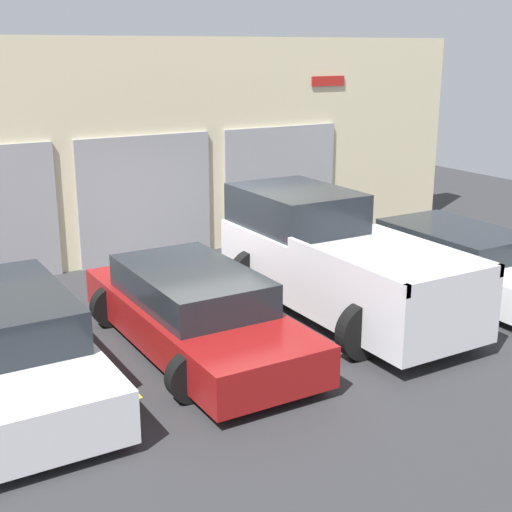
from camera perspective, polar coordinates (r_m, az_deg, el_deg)
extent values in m
plane|color=#2D2D30|center=(12.74, -2.67, -3.48)|extent=(28.00, 28.00, 0.00)
cube|color=beige|center=(15.12, -8.73, 8.38)|extent=(15.85, 0.60, 4.53)
cube|color=#939399|center=(14.90, -8.79, 4.52)|extent=(2.89, 0.08, 2.62)
cube|color=#939399|center=(16.37, 1.96, 5.77)|extent=(2.89, 0.08, 2.62)
cube|color=#B21E19|center=(16.84, 5.79, 13.76)|extent=(0.90, 0.03, 0.22)
cube|color=silver|center=(11.87, 6.84, -1.37)|extent=(1.81, 5.06, 0.99)
cube|color=#1E2328|center=(12.74, 3.18, 3.87)|extent=(1.66, 2.28, 0.69)
cube|color=silver|center=(10.33, 6.95, -0.68)|extent=(0.08, 2.78, 0.18)
cube|color=silver|center=(11.43, 13.86, 0.63)|extent=(0.08, 2.78, 0.18)
cube|color=silver|center=(9.93, 15.67, -1.89)|extent=(1.81, 0.08, 0.18)
cylinder|color=black|center=(12.78, -0.31, -1.39)|extent=(0.85, 0.22, 0.85)
cylinder|color=black|center=(13.61, 5.48, -0.34)|extent=(0.85, 0.22, 0.85)
cylinder|color=black|center=(10.35, 8.54, -5.94)|extent=(0.85, 0.22, 0.85)
cylinder|color=black|center=(11.36, 14.81, -4.25)|extent=(0.85, 0.22, 0.85)
cube|color=white|center=(13.70, 15.82, -0.75)|extent=(1.83, 4.72, 0.58)
cube|color=#1E2328|center=(13.64, 15.62, 1.36)|extent=(1.61, 2.60, 0.41)
cylinder|color=black|center=(14.21, 9.30, -0.18)|extent=(0.65, 0.22, 0.65)
cylinder|color=black|center=(15.26, 13.96, 0.70)|extent=(0.65, 0.22, 0.65)
cylinder|color=black|center=(12.23, 18.06, -3.54)|extent=(0.65, 0.22, 0.65)
cube|color=maroon|center=(10.63, -4.90, -5.16)|extent=(1.76, 4.77, 0.57)
cube|color=#1E2328|center=(10.55, -5.26, -2.29)|extent=(1.55, 2.62, 0.49)
cylinder|color=black|center=(11.68, -11.49, -3.95)|extent=(0.66, 0.22, 0.66)
cylinder|color=black|center=(12.23, -4.67, -2.73)|extent=(0.66, 0.22, 0.66)
cylinder|color=black|center=(9.14, -5.19, -9.59)|extent=(0.66, 0.22, 0.66)
cylinder|color=black|center=(9.83, 3.01, -7.61)|extent=(0.66, 0.22, 0.66)
cube|color=silver|center=(9.86, -19.26, -7.69)|extent=(1.80, 4.66, 0.63)
cube|color=#1E2328|center=(9.75, -19.73, -4.27)|extent=(1.59, 2.56, 0.55)
cylinder|color=black|center=(11.37, -16.81, -5.01)|extent=(0.62, 0.22, 0.62)
cylinder|color=black|center=(8.82, -12.05, -11.09)|extent=(0.62, 0.22, 0.62)
cube|color=gold|center=(10.34, -11.65, -8.68)|extent=(0.12, 2.20, 0.01)
cube|color=gold|center=(11.39, 1.29, -5.91)|extent=(0.12, 2.20, 0.01)
cube|color=gold|center=(12.92, 11.51, -3.49)|extent=(0.12, 2.20, 0.01)
cube|color=gold|center=(14.79, 19.32, -1.55)|extent=(0.12, 2.20, 0.01)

